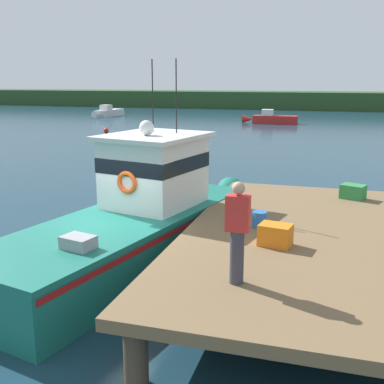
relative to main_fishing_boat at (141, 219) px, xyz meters
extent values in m
plane|color=#193847|center=(-0.33, -0.63, -1.01)|extent=(200.00, 200.00, 0.00)
cylinder|color=#4C3D2D|center=(1.87, -4.73, -0.51)|extent=(0.36, 0.36, 1.00)
cylinder|color=#4C3D2D|center=(1.87, 3.47, -0.51)|extent=(0.36, 0.36, 1.00)
cube|color=brown|center=(4.47, -0.63, 0.09)|extent=(6.00, 9.00, 0.20)
cube|color=#196B5B|center=(-0.13, -0.55, -0.46)|extent=(4.22, 8.36, 1.10)
cone|color=#196B5B|center=(0.97, 4.23, -0.46)|extent=(1.47, 2.00, 1.10)
cube|color=#A31919|center=(-0.13, -0.55, -0.01)|extent=(4.21, 8.20, 0.12)
cube|color=#196B5B|center=(-0.13, -0.55, 0.15)|extent=(4.26, 8.37, 0.12)
cube|color=silver|center=(0.14, 0.62, 0.99)|extent=(2.34, 2.57, 1.80)
cube|color=black|center=(0.14, 0.62, 1.31)|extent=(2.37, 2.59, 0.36)
cube|color=silver|center=(0.14, 0.62, 1.94)|extent=(2.64, 2.91, 0.10)
sphere|color=white|center=(0.07, 0.33, 2.17)|extent=(0.36, 0.36, 0.36)
cylinder|color=black|center=(-0.09, 1.18, 2.89)|extent=(0.03, 0.03, 1.80)
cylinder|color=black|center=(0.59, 1.03, 2.89)|extent=(0.03, 0.03, 1.80)
cube|color=#939399|center=(-0.08, -2.82, 0.27)|extent=(0.68, 0.56, 0.36)
torus|color=orange|center=(-1.14, -3.19, 0.15)|extent=(0.67, 0.67, 0.12)
torus|color=#EA5119|center=(-0.11, -0.49, 0.99)|extent=(0.55, 0.22, 0.54)
cube|color=#2D8442|center=(4.96, 2.75, 0.38)|extent=(0.72, 0.63, 0.38)
cube|color=orange|center=(3.43, -1.53, 0.40)|extent=(0.67, 0.54, 0.41)
cylinder|color=#2866B2|center=(2.96, -0.45, 0.36)|extent=(0.32, 0.32, 0.34)
cylinder|color=#383842|center=(3.06, -3.45, 0.62)|extent=(0.22, 0.22, 0.86)
cube|color=red|center=(3.06, -3.45, 1.33)|extent=(0.36, 0.22, 0.56)
sphere|color=tan|center=(3.06, -3.45, 1.72)|extent=(0.20, 0.20, 0.20)
cube|color=red|center=(-1.24, 36.86, -0.62)|extent=(4.29, 1.45, 0.77)
cone|color=red|center=(-3.90, 36.79, -0.62)|extent=(1.08, 0.80, 0.77)
cube|color=silver|center=(-1.99, 36.84, 0.06)|extent=(1.09, 1.11, 0.58)
cube|color=silver|center=(-20.84, 40.86, -0.63)|extent=(1.83, 4.32, 0.76)
cone|color=silver|center=(-21.16, 38.26, -0.63)|extent=(0.88, 1.13, 0.76)
cube|color=silver|center=(-20.93, 40.13, 0.04)|extent=(1.19, 1.17, 0.57)
sphere|color=red|center=(-13.30, 24.76, -0.80)|extent=(0.41, 0.41, 0.41)
cube|color=#284723|center=(-0.33, 61.37, 0.19)|extent=(120.00, 8.00, 2.40)
camera|label=1|loc=(4.39, -10.37, 3.34)|focal=44.87mm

